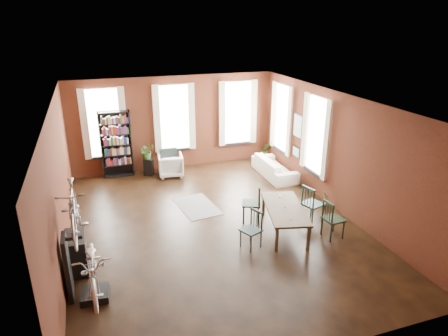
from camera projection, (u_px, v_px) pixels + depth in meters
name	position (u px, v px, depth m)	size (l,w,h in m)	color
room	(215.00, 138.00, 10.12)	(9.00, 9.04, 3.22)	black
dining_table	(284.00, 219.00, 9.86)	(0.87, 1.92, 0.65)	#4D402E
dining_chair_a	(251.00, 230.00, 9.14)	(0.41, 0.41, 0.89)	#193437
dining_chair_b	(251.00, 203.00, 10.31)	(0.47, 0.47, 1.01)	black
dining_chair_c	(333.00, 219.00, 9.56)	(0.45, 0.45, 0.97)	#1C2E1B
dining_chair_d	(313.00, 204.00, 10.28)	(0.47, 0.47, 1.01)	#1B3C3A
bookshelf	(116.00, 144.00, 13.08)	(1.00, 0.32, 2.20)	black
white_armchair	(171.00, 164.00, 13.33)	(0.79, 0.74, 0.81)	white
cream_sofa	(275.00, 164.00, 13.30)	(2.08, 0.61, 0.81)	beige
striped_rug	(197.00, 206.00, 11.26)	(0.96, 1.53, 0.01)	black
bike_trainer	(95.00, 294.00, 7.59)	(0.51, 0.51, 0.15)	black
bike_wall_rack	(68.00, 268.00, 7.42)	(0.16, 0.60, 1.30)	black
console_table	(77.00, 253.00, 8.34)	(0.40, 0.80, 0.80)	black
plant_stand	(149.00, 167.00, 13.42)	(0.29, 0.29, 0.57)	black
plant_by_sofa	(266.00, 155.00, 14.98)	(0.35, 0.64, 0.28)	#305622
plant_small	(324.00, 204.00, 11.20)	(0.25, 0.47, 0.17)	#325D25
bicycle_floor	(91.00, 248.00, 7.28)	(0.64, 0.97, 1.84)	beige
bicycle_hung	(71.00, 193.00, 6.97)	(0.47, 1.00, 1.66)	#A5A8AD
plant_on_stand	(147.00, 153.00, 13.24)	(0.49, 0.55, 0.43)	#305923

